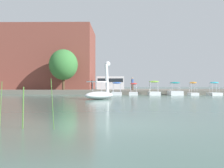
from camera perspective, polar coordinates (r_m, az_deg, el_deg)
ground_plane at (r=8.72m, az=-3.28°, el=-7.67°), size 476.02×476.02×0.00m
shore_bank_far at (r=45.89m, az=2.57°, el=-1.36°), size 119.70×18.43×0.53m
swan_boat at (r=24.98m, az=-2.29°, el=-1.62°), size 2.89×3.21×3.17m
pedal_boat_blue at (r=35.19m, az=0.91°, el=-1.32°), size 1.15×1.81×1.52m
pedal_boat_red at (r=35.27m, az=4.08°, el=-1.42°), size 1.04×1.90×1.43m
pedal_boat_lime at (r=35.23m, az=7.88°, el=-1.33°), size 1.40×2.11×1.66m
pedal_boat_teal at (r=35.50m, az=11.75°, el=-1.42°), size 1.59×2.48×1.54m
pedal_boat_orange at (r=35.76m, az=14.97°, el=-1.30°), size 1.05×1.81×1.54m
pedal_boat_cyan at (r=36.29m, az=18.65°, el=-1.38°), size 1.41×2.07×1.55m
tree_broadleaf_behind_dock at (r=42.26m, az=-9.11°, el=3.60°), size 4.21×4.25×5.57m
person_on_path at (r=39.55m, az=3.86°, el=0.08°), size 0.31×0.32×1.63m
parked_van at (r=47.06m, az=-0.31°, el=0.31°), size 4.33×2.22×1.99m
apartment_block at (r=51.93m, az=-15.49°, el=4.49°), size 21.98×12.90×9.81m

